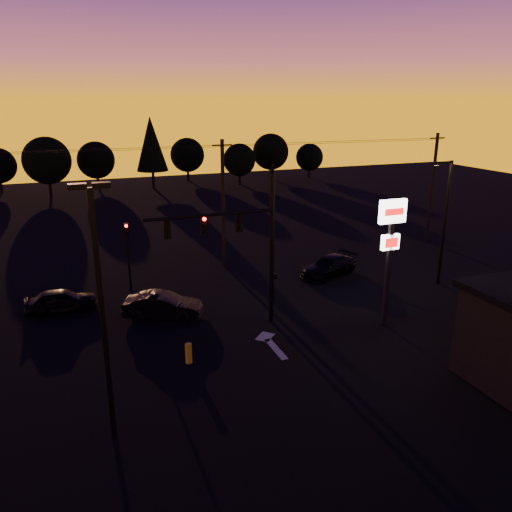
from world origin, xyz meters
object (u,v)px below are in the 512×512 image
at_px(car_left, 61,301).
at_px(parking_lot_light, 101,301).
at_px(pylon_sign, 391,236).
at_px(bollard, 189,353).
at_px(suv_parked, 510,328).
at_px(streetlight, 444,218).
at_px(car_mid, 163,306).
at_px(traffic_signal_mast, 243,237).
at_px(secondary_signal, 128,247).
at_px(car_right, 329,266).

bearing_deg(car_left, parking_lot_light, -171.76).
distance_m(pylon_sign, bollard, 11.63).
distance_m(bollard, suv_parked, 15.94).
distance_m(streetlight, bollard, 18.59).
xyz_separation_m(bollard, car_mid, (-0.14, 5.39, 0.23)).
relative_size(traffic_signal_mast, bollard, 9.03).
bearing_deg(suv_parked, parking_lot_light, -176.97).
bearing_deg(car_mid, traffic_signal_mast, -100.82).
height_order(car_left, suv_parked, car_left).
distance_m(secondary_signal, car_right, 13.38).
bearing_deg(parking_lot_light, bollard, 48.45).
xyz_separation_m(pylon_sign, car_mid, (-10.89, 5.13, -4.21)).
xyz_separation_m(parking_lot_light, car_left, (-1.59, 12.49, -4.60)).
distance_m(secondary_signal, suv_parked, 21.83).
relative_size(parking_lot_light, streetlight, 1.14).
bearing_deg(suv_parked, pylon_sign, 142.56).
bearing_deg(parking_lot_light, secondary_signal, 80.21).
height_order(parking_lot_light, suv_parked, parking_lot_light).
bearing_deg(secondary_signal, traffic_signal_mast, -56.81).
xyz_separation_m(pylon_sign, suv_parked, (4.79, -3.80, -4.25)).
relative_size(traffic_signal_mast, car_mid, 2.01).
bearing_deg(pylon_sign, traffic_signal_mast, 160.64).
relative_size(secondary_signal, car_left, 1.10).
height_order(parking_lot_light, bollard, parking_lot_light).
bearing_deg(car_right, suv_parked, -3.60).
bearing_deg(car_right, pylon_sign, -28.74).
height_order(secondary_signal, car_mid, secondary_signal).
height_order(parking_lot_light, car_right, parking_lot_light).
bearing_deg(car_left, car_right, -89.14).
bearing_deg(bollard, secondary_signal, 96.96).
bearing_deg(parking_lot_light, car_left, 97.28).
relative_size(secondary_signal, bollard, 4.58).
bearing_deg(car_left, suv_parked, -118.48).
bearing_deg(suv_parked, traffic_signal_mast, 153.06).
bearing_deg(car_right, parking_lot_light, -72.55).
bearing_deg(car_right, traffic_signal_mast, -77.37).
relative_size(traffic_signal_mast, streetlight, 1.07).
distance_m(pylon_sign, car_left, 18.47).
xyz_separation_m(secondary_signal, pylon_sign, (12.00, -9.99, 2.05)).
relative_size(streetlight, car_mid, 1.87).
height_order(traffic_signal_mast, car_mid, traffic_signal_mast).
height_order(bollard, car_mid, car_mid).
distance_m(secondary_signal, car_mid, 5.43).
distance_m(traffic_signal_mast, bollard, 6.39).
height_order(secondary_signal, car_right, secondary_signal).
distance_m(streetlight, car_mid, 18.22).
distance_m(pylon_sign, car_right, 9.09).
xyz_separation_m(car_left, car_mid, (5.21, -2.87, 0.03)).
relative_size(car_left, car_mid, 0.92).
bearing_deg(car_right, car_left, -111.36).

